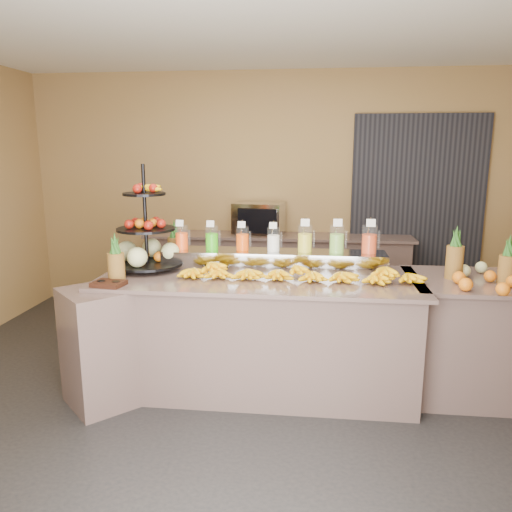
% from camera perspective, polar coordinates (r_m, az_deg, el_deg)
% --- Properties ---
extents(ground, '(6.00, 6.00, 0.00)m').
position_cam_1_polar(ground, '(3.99, -0.12, -16.50)').
color(ground, black).
rests_on(ground, ground).
extents(room_envelope, '(6.04, 5.02, 2.82)m').
position_cam_1_polar(room_envelope, '(4.27, 3.67, 11.64)').
color(room_envelope, olive).
rests_on(room_envelope, ground).
extents(buffet_counter, '(2.75, 1.25, 0.93)m').
position_cam_1_polar(buffet_counter, '(4.04, -1.33, -8.83)').
color(buffet_counter, gray).
rests_on(buffet_counter, ground).
extents(right_counter, '(1.08, 0.88, 0.93)m').
position_cam_1_polar(right_counter, '(4.33, 23.74, -8.40)').
color(right_counter, gray).
rests_on(right_counter, ground).
extents(back_ledge, '(3.10, 0.55, 0.93)m').
position_cam_1_polar(back_ledge, '(5.92, 2.42, -1.98)').
color(back_ledge, gray).
rests_on(back_ledge, ground).
extents(pitcher_tray, '(1.85, 0.30, 0.15)m').
position_cam_1_polar(pitcher_tray, '(4.17, 1.99, -0.43)').
color(pitcher_tray, gray).
rests_on(pitcher_tray, buffet_counter).
extents(juice_pitcher_orange_a, '(0.11, 0.11, 0.26)m').
position_cam_1_polar(juice_pitcher_orange_a, '(4.27, -8.49, 1.99)').
color(juice_pitcher_orange_a, silver).
rests_on(juice_pitcher_orange_a, pitcher_tray).
extents(juice_pitcher_green, '(0.11, 0.11, 0.26)m').
position_cam_1_polar(juice_pitcher_green, '(4.21, -5.07, 1.93)').
color(juice_pitcher_green, silver).
rests_on(juice_pitcher_green, pitcher_tray).
extents(juice_pitcher_orange_b, '(0.11, 0.11, 0.26)m').
position_cam_1_polar(juice_pitcher_orange_b, '(4.17, -1.56, 1.85)').
color(juice_pitcher_orange_b, silver).
rests_on(juice_pitcher_orange_b, pitcher_tray).
extents(juice_pitcher_milk, '(0.11, 0.11, 0.26)m').
position_cam_1_polar(juice_pitcher_milk, '(4.14, 2.01, 1.76)').
color(juice_pitcher_milk, silver).
rests_on(juice_pitcher_milk, pitcher_tray).
extents(juice_pitcher_lemon, '(0.12, 0.12, 0.29)m').
position_cam_1_polar(juice_pitcher_lemon, '(4.12, 5.61, 1.83)').
color(juice_pitcher_lemon, silver).
rests_on(juice_pitcher_lemon, pitcher_tray).
extents(juice_pitcher_lime, '(0.12, 0.13, 0.30)m').
position_cam_1_polar(juice_pitcher_lime, '(4.13, 9.23, 1.76)').
color(juice_pitcher_lime, silver).
rests_on(juice_pitcher_lime, pitcher_tray).
extents(juice_pitcher_orange_c, '(0.12, 0.13, 0.30)m').
position_cam_1_polar(juice_pitcher_orange_c, '(4.15, 12.82, 1.68)').
color(juice_pitcher_orange_c, silver).
rests_on(juice_pitcher_orange_c, pitcher_tray).
extents(banana_heap, '(1.86, 0.17, 0.15)m').
position_cam_1_polar(banana_heap, '(3.85, 4.70, -1.77)').
color(banana_heap, yellow).
rests_on(banana_heap, buffet_counter).
extents(fruit_stand, '(0.76, 0.76, 0.86)m').
position_cam_1_polar(fruit_stand, '(4.22, -11.89, 1.48)').
color(fruit_stand, black).
rests_on(fruit_stand, buffet_counter).
extents(condiment_caddy, '(0.25, 0.20, 0.03)m').
position_cam_1_polar(condiment_caddy, '(3.81, -16.48, -3.05)').
color(condiment_caddy, black).
rests_on(condiment_caddy, buffet_counter).
extents(pineapple_left_a, '(0.13, 0.13, 0.38)m').
position_cam_1_polar(pineapple_left_a, '(3.90, -15.70, -0.82)').
color(pineapple_left_a, brown).
rests_on(pineapple_left_a, buffet_counter).
extents(pineapple_left_b, '(0.12, 0.12, 0.39)m').
position_cam_1_polar(pineapple_left_b, '(4.42, -9.26, 1.04)').
color(pineapple_left_b, brown).
rests_on(pineapple_left_b, buffet_counter).
extents(right_fruit_pile, '(0.48, 0.46, 0.26)m').
position_cam_1_polar(right_fruit_pile, '(4.04, 24.35, -1.86)').
color(right_fruit_pile, brown).
rests_on(right_fruit_pile, right_counter).
extents(oven_warmer, '(0.61, 0.46, 0.37)m').
position_cam_1_polar(oven_warmer, '(5.82, 0.35, 4.30)').
color(oven_warmer, gray).
rests_on(oven_warmer, back_ledge).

